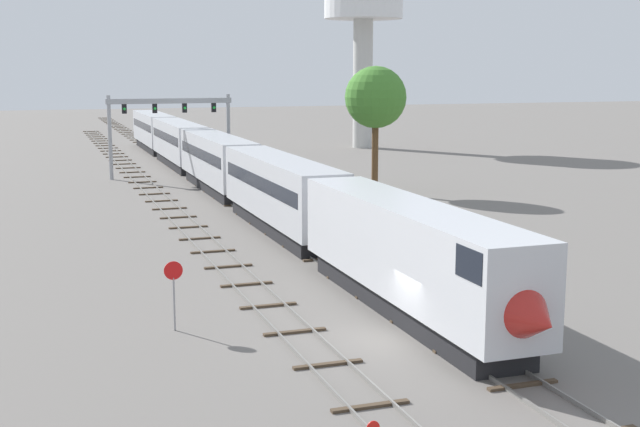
# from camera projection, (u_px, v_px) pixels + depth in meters

# --- Properties ---
(ground_plane) EXTENTS (400.00, 400.00, 0.00)m
(ground_plane) POSITION_uv_depth(u_px,v_px,m) (395.00, 339.00, 33.15)
(ground_plane) COLOR slate
(track_main) EXTENTS (2.60, 200.00, 0.16)m
(track_main) POSITION_uv_depth(u_px,v_px,m) (183.00, 168.00, 89.71)
(track_main) COLOR slate
(track_main) RESTS_ON ground
(track_near) EXTENTS (2.60, 160.00, 0.16)m
(track_near) POSITION_uv_depth(u_px,v_px,m) (158.00, 197.00, 69.31)
(track_near) COLOR slate
(track_near) RESTS_ON ground
(passenger_train) EXTENTS (3.04, 98.26, 4.80)m
(passenger_train) POSITION_uv_depth(u_px,v_px,m) (216.00, 161.00, 73.17)
(passenger_train) COLOR silver
(passenger_train) RESTS_ON ground
(signal_gantry) EXTENTS (12.10, 0.49, 8.01)m
(signal_gantry) POSITION_uv_depth(u_px,v_px,m) (170.00, 117.00, 81.64)
(signal_gantry) COLOR #999BA0
(signal_gantry) RESTS_ON ground
(water_tower) EXTENTS (10.50, 10.50, 22.33)m
(water_tower) POSITION_uv_depth(u_px,v_px,m) (363.00, 12.00, 110.64)
(water_tower) COLOR beige
(water_tower) RESTS_ON ground
(stop_sign) EXTENTS (0.76, 0.08, 2.88)m
(stop_sign) POSITION_uv_depth(u_px,v_px,m) (174.00, 286.00, 33.91)
(stop_sign) COLOR gray
(stop_sign) RESTS_ON ground
(trackside_tree_left) EXTENTS (5.22, 5.22, 10.72)m
(trackside_tree_left) POSITION_uv_depth(u_px,v_px,m) (376.00, 98.00, 70.98)
(trackside_tree_left) COLOR brown
(trackside_tree_left) RESTS_ON ground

